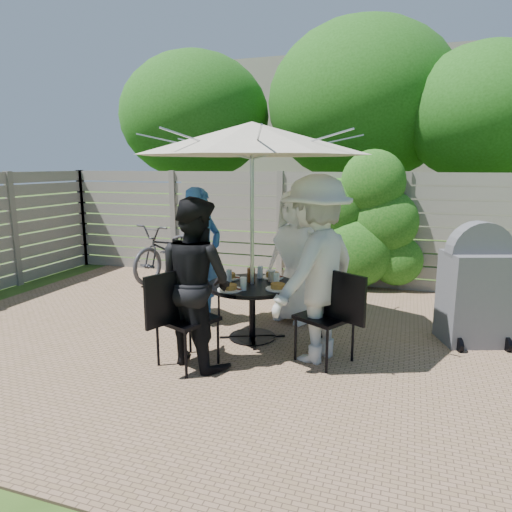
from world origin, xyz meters
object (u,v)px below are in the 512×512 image
(glass_back, at_px, (260,272))
(glass_front, at_px, (243,284))
(glass_left, at_px, (229,276))
(coffee_cup, at_px, (272,276))
(plate_back, at_px, (273,276))
(person_front, at_px, (196,282))
(plate_right, at_px, (278,287))
(bicycle, at_px, (173,250))
(chair_front, at_px, (187,338))
(chair_right, at_px, (325,335))
(chair_back, at_px, (302,299))
(person_back, at_px, (296,257))
(person_left, at_px, (201,257))
(patio_table, at_px, (252,301))
(person_right, at_px, (316,270))
(plate_left, at_px, (229,276))
(glass_right, at_px, (276,280))
(plate_front, at_px, (230,288))
(umbrella, at_px, (252,139))
(syrup_jug, at_px, (251,275))
(bbq_grill, at_px, (476,289))
(chair_left, at_px, (195,298))

(glass_back, distance_m, glass_front, 0.56)
(glass_left, bearing_deg, coffee_cup, 20.01)
(plate_back, xyz_separation_m, coffee_cup, (0.04, -0.17, 0.04))
(person_front, relative_size, plate_right, 6.38)
(person_front, xyz_separation_m, bicycle, (-1.95, 3.06, -0.34))
(chair_front, relative_size, plate_right, 3.81)
(chair_right, bearing_deg, chair_back, -37.81)
(person_back, bearing_deg, person_left, -135.00)
(patio_table, xyz_separation_m, bicycle, (-2.26, 2.29, 0.04))
(person_right, relative_size, plate_left, 7.16)
(glass_back, height_order, coffee_cup, glass_back)
(glass_back, bearing_deg, plate_right, -51.26)
(chair_back, xyz_separation_m, person_left, (-1.13, -0.58, 0.59))
(plate_right, height_order, glass_right, glass_right)
(plate_back, height_order, glass_right, glass_right)
(plate_front, bearing_deg, umbrella, 67.92)
(person_front, xyz_separation_m, glass_front, (0.31, 0.49, -0.11))
(patio_table, height_order, person_right, person_right)
(person_right, distance_m, syrup_jug, 0.91)
(glass_left, relative_size, glass_right, 1.00)
(person_front, distance_m, chair_right, 1.38)
(glass_front, xyz_separation_m, bbq_grill, (2.34, 0.95, -0.10))
(chair_left, bearing_deg, patio_table, 7.13)
(person_right, distance_m, glass_back, 0.99)
(person_left, height_order, coffee_cup, person_left)
(chair_back, xyz_separation_m, chair_front, (-0.72, -1.79, 0.05))
(chair_front, bearing_deg, chair_left, 44.81)
(umbrella, bearing_deg, chair_front, -112.08)
(person_right, distance_m, glass_front, 0.80)
(chair_back, bearing_deg, person_right, 33.59)
(person_right, bearing_deg, glass_right, -100.42)
(patio_table, height_order, glass_front, glass_front)
(syrup_jug, relative_size, coffee_cup, 1.33)
(chair_front, bearing_deg, patio_table, -0.13)
(plate_left, bearing_deg, plate_front, -67.08)
(glass_back, relative_size, syrup_jug, 0.88)
(glass_front, xyz_separation_m, bicycle, (-2.26, 2.57, -0.23))
(glass_left, bearing_deg, chair_left, 149.31)
(person_left, relative_size, glass_front, 12.06)
(person_left, height_order, glass_left, person_left)
(person_front, bearing_deg, glass_front, -100.42)
(patio_table, xyz_separation_m, plate_left, (-0.33, 0.14, 0.22))
(person_front, bearing_deg, plate_front, -90.00)
(coffee_cup, bearing_deg, chair_right, -36.46)
(chair_right, distance_m, glass_left, 1.30)
(glass_right, bearing_deg, plate_front, -141.26)
(patio_table, relative_size, chair_back, 1.55)
(person_front, bearing_deg, coffee_cup, -95.44)
(plate_right, height_order, coffee_cup, coffee_cup)
(person_back, bearing_deg, syrup_jug, -94.40)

